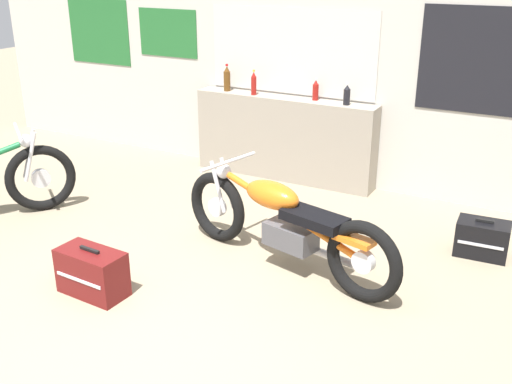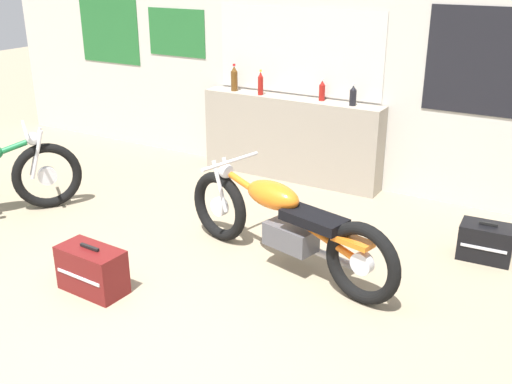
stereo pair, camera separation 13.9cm
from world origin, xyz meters
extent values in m
plane|color=gray|center=(0.00, 0.00, 0.00)|extent=(24.00, 24.00, 0.00)
cube|color=beige|center=(0.00, 3.60, 1.40)|extent=(10.00, 0.06, 2.80)
cube|color=silver|center=(-0.62, 3.57, 1.43)|extent=(1.92, 0.01, 0.87)
cube|color=beige|center=(-0.62, 3.56, 1.43)|extent=(1.98, 0.01, 0.93)
cube|color=black|center=(1.30, 3.57, 1.48)|extent=(1.01, 0.01, 1.01)
cube|color=#23662D|center=(-2.28, 3.57, 1.53)|extent=(0.84, 0.01, 0.57)
cube|color=#23662D|center=(-3.38, 3.57, 1.49)|extent=(0.98, 0.01, 0.82)
cube|color=gray|center=(-0.62, 3.42, 0.47)|extent=(2.13, 0.28, 0.95)
cylinder|color=#5B3814|center=(-1.35, 3.42, 1.06)|extent=(0.08, 0.08, 0.22)
cone|color=#5B3814|center=(-1.35, 3.42, 1.20)|extent=(0.07, 0.07, 0.06)
cylinder|color=red|center=(-1.35, 3.42, 1.24)|extent=(0.03, 0.03, 0.02)
cylinder|color=maroon|center=(-0.98, 3.38, 1.05)|extent=(0.06, 0.06, 0.20)
cone|color=maroon|center=(-0.98, 3.38, 1.18)|extent=(0.05, 0.05, 0.06)
cylinder|color=gold|center=(-0.98, 3.38, 1.22)|extent=(0.02, 0.02, 0.02)
cylinder|color=maroon|center=(-0.27, 3.46, 1.03)|extent=(0.07, 0.07, 0.17)
cone|color=maroon|center=(-0.27, 3.46, 1.14)|extent=(0.06, 0.06, 0.05)
cylinder|color=silver|center=(-0.27, 3.46, 1.17)|extent=(0.03, 0.03, 0.02)
cylinder|color=black|center=(0.11, 3.41, 1.03)|extent=(0.07, 0.07, 0.16)
cone|color=black|center=(0.11, 3.41, 1.13)|extent=(0.06, 0.06, 0.05)
cylinder|color=silver|center=(0.11, 3.41, 1.16)|extent=(0.03, 0.03, 0.02)
torus|color=black|center=(-0.42, 1.67, 0.32)|extent=(0.64, 0.25, 0.64)
cylinder|color=silver|center=(-0.42, 1.67, 0.32)|extent=(0.18, 0.11, 0.17)
torus|color=black|center=(1.06, 1.31, 0.32)|extent=(0.64, 0.25, 0.64)
cylinder|color=silver|center=(1.06, 1.31, 0.32)|extent=(0.18, 0.11, 0.17)
cube|color=#4C4C51|center=(0.39, 1.47, 0.30)|extent=(0.47, 0.32, 0.19)
cylinder|color=orange|center=(0.39, 1.47, 0.49)|extent=(1.36, 0.38, 0.40)
ellipsoid|color=orange|center=(0.20, 1.52, 0.61)|extent=(0.56, 0.36, 0.22)
cube|color=black|center=(0.62, 1.42, 0.53)|extent=(0.56, 0.36, 0.08)
cube|color=orange|center=(0.97, 1.33, 0.47)|extent=(0.33, 0.21, 0.04)
cylinder|color=silver|center=(-0.36, 1.59, 0.55)|extent=(0.18, 0.08, 0.45)
cylinder|color=silver|center=(-0.34, 1.71, 0.55)|extent=(0.18, 0.08, 0.45)
cylinder|color=silver|center=(-0.27, 1.63, 0.78)|extent=(0.18, 0.63, 0.03)
sphere|color=silver|center=(-0.33, 1.65, 0.68)|extent=(0.13, 0.13, 0.13)
cylinder|color=silver|center=(0.53, 1.58, 0.18)|extent=(0.83, 0.26, 0.06)
torus|color=black|center=(-2.34, 1.42, 0.34)|extent=(0.48, 0.61, 0.68)
cylinder|color=silver|center=(-2.34, 1.42, 0.34)|extent=(0.16, 0.19, 0.19)
cylinder|color=silver|center=(-2.43, 1.39, 0.59)|extent=(0.13, 0.16, 0.49)
cylinder|color=silver|center=(-2.33, 1.32, 0.59)|extent=(0.13, 0.16, 0.49)
cylinder|color=silver|center=(-2.42, 1.30, 0.84)|extent=(0.54, 0.40, 0.03)
sphere|color=silver|center=(-2.39, 1.35, 0.74)|extent=(0.13, 0.13, 0.13)
cube|color=maroon|center=(-0.76, 0.42, 0.18)|extent=(0.54, 0.29, 0.36)
cube|color=silver|center=(-0.77, 0.29, 0.18)|extent=(0.45, 0.03, 0.02)
cube|color=black|center=(-0.76, 0.42, 0.37)|extent=(0.19, 0.03, 0.02)
cube|color=black|center=(1.73, 2.49, 0.15)|extent=(0.45, 0.29, 0.31)
cube|color=silver|center=(1.74, 2.35, 0.15)|extent=(0.37, 0.03, 0.02)
cube|color=black|center=(1.73, 2.49, 0.32)|extent=(0.15, 0.03, 0.02)
camera|label=1|loc=(2.22, -2.49, 2.41)|focal=42.00mm
camera|label=2|loc=(2.34, -2.42, 2.41)|focal=42.00mm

